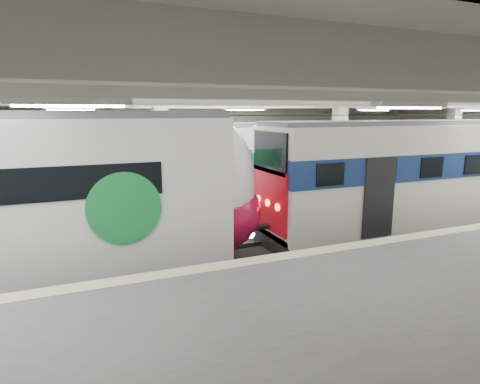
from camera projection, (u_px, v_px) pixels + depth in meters
name	position (u px, v px, depth m)	size (l,w,h in m)	color
station_hall	(295.00, 166.00, 11.85)	(36.00, 24.00, 5.75)	black
modern_emu	(22.00, 204.00, 10.82)	(15.24, 3.14, 4.85)	white
older_rer	(419.00, 174.00, 16.14)	(13.65, 3.01, 4.49)	beige
far_train	(151.00, 172.00, 17.49)	(13.54, 3.22, 4.32)	white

